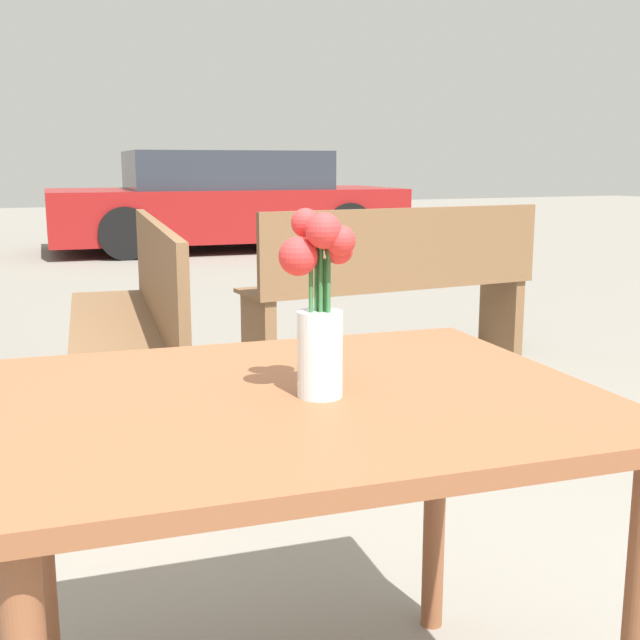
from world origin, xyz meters
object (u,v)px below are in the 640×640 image
(flower_vase, at_px, (319,308))
(bench_middle, at_px, (137,319))
(bench_near, at_px, (397,282))
(parked_car, at_px, (226,202))
(table_front, at_px, (299,446))

(flower_vase, distance_m, bench_middle, 2.01)
(bench_near, bearing_deg, bench_middle, -160.42)
(flower_vase, xyz_separation_m, parked_car, (2.56, 8.75, -0.26))
(flower_vase, xyz_separation_m, bench_middle, (0.09, 1.98, -0.38))
(bench_middle, relative_size, parked_car, 0.40)
(flower_vase, bearing_deg, parked_car, 73.69)
(bench_near, bearing_deg, flower_vase, -121.79)
(table_front, bearing_deg, bench_middle, 86.77)
(flower_vase, height_order, parked_car, parked_car)
(bench_middle, distance_m, parked_car, 7.21)
(flower_vase, relative_size, bench_middle, 0.17)
(table_front, height_order, bench_middle, bench_middle)
(table_front, relative_size, parked_car, 0.23)
(bench_near, xyz_separation_m, parked_car, (1.01, 6.25, 0.12))
(table_front, height_order, flower_vase, flower_vase)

